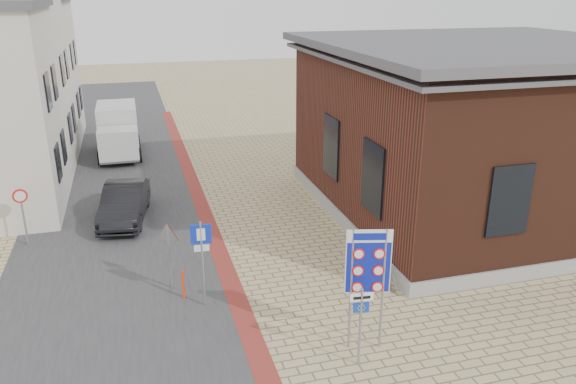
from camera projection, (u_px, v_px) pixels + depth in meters
ground at (326, 332)px, 15.08m from camera, size 120.00×120.00×0.00m
road_strip at (116, 178)px, 27.22m from camera, size 7.00×60.00×0.02m
curb_strip at (202, 207)px, 23.60m from camera, size 0.60×40.00×0.02m
brick_building at (482, 126)px, 22.50m from camera, size 13.00×13.00×6.80m
townhouse_far at (11, 71)px, 32.52m from camera, size 7.40×6.40×8.30m
bike_rack at (383, 273)px, 17.65m from camera, size 0.08×1.80×0.60m
sedan at (125, 203)px, 22.13m from camera, size 2.16×4.56×1.44m
box_truck at (118, 131)px, 30.51m from camera, size 2.21×5.12×2.68m
border_sign at (368, 264)px, 13.65m from camera, size 1.10×0.32×3.29m
essen_sign at (361, 316)px, 13.33m from camera, size 0.57×0.10×2.10m
parking_sign at (202, 249)px, 15.70m from camera, size 0.58×0.09×2.65m
yield_sign at (168, 241)px, 16.71m from camera, size 0.73×0.34×2.14m
speed_sign at (22, 209)px, 19.64m from camera, size 0.50×0.14×2.15m
bollard at (183, 285)px, 16.56m from camera, size 0.08×0.08×0.91m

